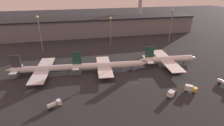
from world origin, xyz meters
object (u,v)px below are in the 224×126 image
(airplane_2, at_px, (168,59))
(service_vehicle_0, at_px, (172,93))
(service_vehicle_2, at_px, (54,104))
(airplane_1, at_px, (107,66))
(service_vehicle_3, at_px, (190,88))
(control_tower, at_px, (140,0))
(airplane_0, at_px, (45,69))

(airplane_2, relative_size, service_vehicle_0, 7.12)
(service_vehicle_0, height_order, service_vehicle_2, service_vehicle_0)
(airplane_1, relative_size, service_vehicle_3, 8.84)
(service_vehicle_2, bearing_deg, control_tower, 30.07)
(airplane_2, distance_m, service_vehicle_2, 73.15)
(service_vehicle_3, bearing_deg, airplane_0, -170.79)
(airplane_0, distance_m, airplane_1, 35.02)
(service_vehicle_2, distance_m, service_vehicle_3, 62.21)
(service_vehicle_0, height_order, control_tower, control_tower)
(control_tower, bearing_deg, service_vehicle_2, -121.98)
(airplane_1, distance_m, airplane_2, 39.43)
(airplane_2, distance_m, control_tower, 124.84)
(service_vehicle_2, distance_m, control_tower, 177.24)
(service_vehicle_0, bearing_deg, airplane_1, 92.27)
(control_tower, bearing_deg, airplane_0, -130.55)
(service_vehicle_0, relative_size, service_vehicle_2, 0.91)
(airplane_0, xyz_separation_m, service_vehicle_0, (58.65, -35.22, -1.55))
(airplane_1, bearing_deg, airplane_0, -179.66)
(airplane_1, bearing_deg, airplane_2, 5.66)
(airplane_2, xyz_separation_m, service_vehicle_2, (-67.11, -29.04, -1.80))
(service_vehicle_2, bearing_deg, airplane_2, -4.55)
(airplane_1, xyz_separation_m, service_vehicle_2, (-27.69, -28.74, -1.62))
(airplane_0, relative_size, service_vehicle_2, 7.25)
(service_vehicle_3, xyz_separation_m, control_tower, (30.58, 150.41, 26.90))
(service_vehicle_2, height_order, service_vehicle_3, service_vehicle_3)
(airplane_2, relative_size, control_tower, 0.77)
(airplane_0, relative_size, service_vehicle_3, 7.82)
(airplane_2, bearing_deg, control_tower, 83.12)
(service_vehicle_3, bearing_deg, service_vehicle_2, -146.67)
(airplane_1, xyz_separation_m, service_vehicle_3, (34.50, -30.58, -1.39))
(service_vehicle_0, bearing_deg, airplane_2, 30.15)
(airplane_1, relative_size, service_vehicle_2, 8.19)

